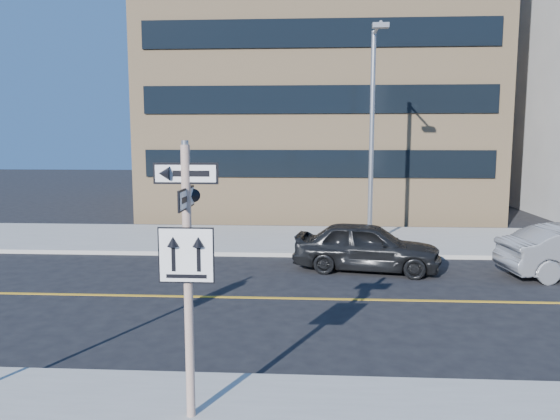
{
  "coord_description": "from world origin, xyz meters",
  "views": [
    {
      "loc": [
        1.77,
        -10.03,
        4.26
      ],
      "look_at": [
        0.93,
        4.0,
        2.37
      ],
      "focal_mm": 35.0,
      "sensor_mm": 36.0,
      "label": 1
    }
  ],
  "objects": [
    {
      "name": "ground",
      "position": [
        0.0,
        0.0,
        0.0
      ],
      "size": [
        120.0,
        120.0,
        0.0
      ],
      "primitive_type": "plane",
      "color": "black",
      "rests_on": "ground"
    },
    {
      "name": "sign_pole",
      "position": [
        0.0,
        -2.51,
        2.44
      ],
      "size": [
        0.92,
        0.92,
        4.06
      ],
      "color": "silver",
      "rests_on": "near_sidewalk"
    },
    {
      "name": "parked_car_a",
      "position": [
        3.52,
        7.22,
        0.79
      ],
      "size": [
        2.64,
        4.88,
        1.58
      ],
      "primitive_type": "imported",
      "rotation": [
        0.0,
        0.0,
        1.39
      ],
      "color": "black",
      "rests_on": "ground"
    },
    {
      "name": "streetlight_a",
      "position": [
        4.0,
        10.76,
        4.76
      ],
      "size": [
        0.55,
        2.25,
        8.0
      ],
      "color": "gray",
      "rests_on": "far_sidewalk"
    },
    {
      "name": "building_brick",
      "position": [
        2.0,
        25.0,
        9.0
      ],
      "size": [
        18.0,
        18.0,
        18.0
      ],
      "primitive_type": "cube",
      "color": "tan",
      "rests_on": "ground"
    }
  ]
}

